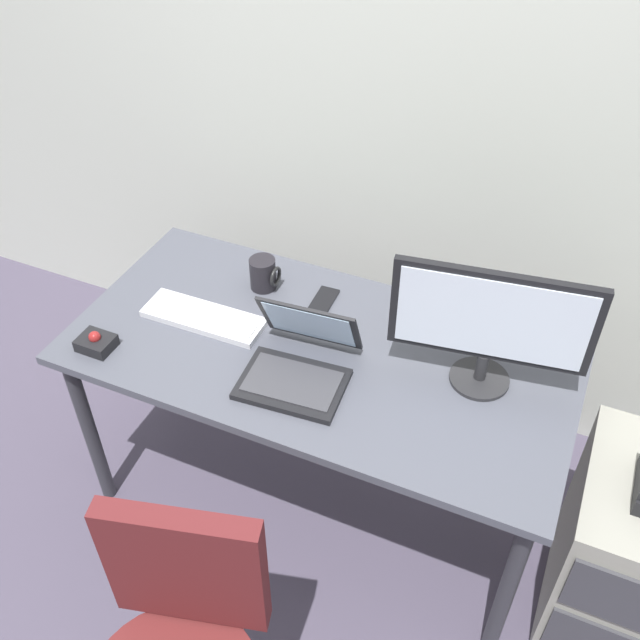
{
  "coord_description": "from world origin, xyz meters",
  "views": [
    {
      "loc": [
        0.66,
        -1.5,
        2.32
      ],
      "look_at": [
        0.0,
        0.0,
        0.88
      ],
      "focal_mm": 40.25,
      "sensor_mm": 36.0,
      "label": 1
    }
  ],
  "objects_px": {
    "monitor_main": "(491,323)",
    "coffee_mug": "(264,274)",
    "file_cabinet": "(633,554)",
    "trackball_mouse": "(96,342)",
    "laptop": "(299,361)",
    "cell_phone": "(323,301)",
    "keyboard": "(204,317)"
  },
  "relations": [
    {
      "from": "cell_phone",
      "to": "trackball_mouse",
      "type": "bearing_deg",
      "value": -141.02
    },
    {
      "from": "file_cabinet",
      "to": "laptop",
      "type": "height_order",
      "value": "laptop"
    },
    {
      "from": "keyboard",
      "to": "trackball_mouse",
      "type": "relative_size",
      "value": 3.74
    },
    {
      "from": "file_cabinet",
      "to": "cell_phone",
      "type": "distance_m",
      "value": 1.26
    },
    {
      "from": "monitor_main",
      "to": "laptop",
      "type": "distance_m",
      "value": 0.57
    },
    {
      "from": "monitor_main",
      "to": "keyboard",
      "type": "height_order",
      "value": "monitor_main"
    },
    {
      "from": "trackball_mouse",
      "to": "cell_phone",
      "type": "distance_m",
      "value": 0.75
    },
    {
      "from": "monitor_main",
      "to": "laptop",
      "type": "bearing_deg",
      "value": -159.34
    },
    {
      "from": "file_cabinet",
      "to": "monitor_main",
      "type": "bearing_deg",
      "value": 170.39
    },
    {
      "from": "monitor_main",
      "to": "coffee_mug",
      "type": "bearing_deg",
      "value": 169.94
    },
    {
      "from": "keyboard",
      "to": "trackball_mouse",
      "type": "xyz_separation_m",
      "value": [
        -0.24,
        -0.25,
        0.01
      ]
    },
    {
      "from": "monitor_main",
      "to": "trackball_mouse",
      "type": "xyz_separation_m",
      "value": [
        -1.14,
        -0.35,
        -0.21
      ]
    },
    {
      "from": "trackball_mouse",
      "to": "cell_phone",
      "type": "xyz_separation_m",
      "value": [
        0.56,
        0.49,
        -0.02
      ]
    },
    {
      "from": "file_cabinet",
      "to": "coffee_mug",
      "type": "xyz_separation_m",
      "value": [
        -1.37,
        0.24,
        0.49
      ]
    },
    {
      "from": "keyboard",
      "to": "trackball_mouse",
      "type": "bearing_deg",
      "value": -133.71
    },
    {
      "from": "keyboard",
      "to": "monitor_main",
      "type": "bearing_deg",
      "value": 6.01
    },
    {
      "from": "coffee_mug",
      "to": "cell_phone",
      "type": "height_order",
      "value": "coffee_mug"
    },
    {
      "from": "keyboard",
      "to": "laptop",
      "type": "distance_m",
      "value": 0.41
    },
    {
      "from": "file_cabinet",
      "to": "laptop",
      "type": "bearing_deg",
      "value": -175.0
    },
    {
      "from": "monitor_main",
      "to": "trackball_mouse",
      "type": "bearing_deg",
      "value": -163.12
    },
    {
      "from": "laptop",
      "to": "trackball_mouse",
      "type": "distance_m",
      "value": 0.65
    },
    {
      "from": "file_cabinet",
      "to": "trackball_mouse",
      "type": "relative_size",
      "value": 5.85
    },
    {
      "from": "laptop",
      "to": "coffee_mug",
      "type": "distance_m",
      "value": 0.44
    },
    {
      "from": "monitor_main",
      "to": "file_cabinet",
      "type": "bearing_deg",
      "value": -9.61
    },
    {
      "from": "trackball_mouse",
      "to": "coffee_mug",
      "type": "height_order",
      "value": "coffee_mug"
    },
    {
      "from": "monitor_main",
      "to": "keyboard",
      "type": "xyz_separation_m",
      "value": [
        -0.9,
        -0.09,
        -0.22
      ]
    },
    {
      "from": "file_cabinet",
      "to": "keyboard",
      "type": "height_order",
      "value": "keyboard"
    },
    {
      "from": "monitor_main",
      "to": "laptop",
      "type": "xyz_separation_m",
      "value": [
        -0.51,
        -0.19,
        -0.18
      ]
    },
    {
      "from": "laptop",
      "to": "cell_phone",
      "type": "relative_size",
      "value": 2.43
    },
    {
      "from": "monitor_main",
      "to": "cell_phone",
      "type": "bearing_deg",
      "value": 165.51
    },
    {
      "from": "monitor_main",
      "to": "coffee_mug",
      "type": "xyz_separation_m",
      "value": [
        -0.8,
        0.14,
        -0.17
      ]
    },
    {
      "from": "trackball_mouse",
      "to": "cell_phone",
      "type": "bearing_deg",
      "value": 41.27
    }
  ]
}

